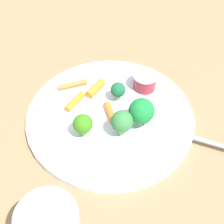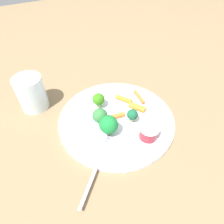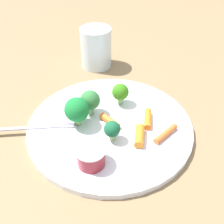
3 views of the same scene
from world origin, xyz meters
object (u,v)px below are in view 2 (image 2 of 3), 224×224
at_px(broccoli_floret_2, 100,116).
at_px(carrot_stick_3, 139,97).
at_px(drinking_glass, 31,93).
at_px(broccoli_floret_1, 99,99).
at_px(plate, 116,119).
at_px(carrot_stick_0, 138,108).
at_px(carrot_stick_2, 116,115).
at_px(carrot_stick_1, 124,99).
at_px(fork, 97,165).
at_px(sauce_cup, 149,132).
at_px(broccoli_floret_3, 132,115).
at_px(broccoli_floret_0, 109,125).

bearing_deg(broccoli_floret_2, carrot_stick_3, 13.43).
bearing_deg(drinking_glass, broccoli_floret_1, -33.85).
height_order(plate, carrot_stick_0, carrot_stick_0).
xyz_separation_m(plate, carrot_stick_2, (0.00, 0.00, 0.01)).
height_order(plate, carrot_stick_1, carrot_stick_1).
distance_m(carrot_stick_3, fork, 0.25).
bearing_deg(broccoli_floret_1, drinking_glass, 146.15).
height_order(sauce_cup, carrot_stick_2, sauce_cup).
xyz_separation_m(broccoli_floret_1, fork, (-0.08, -0.16, -0.03)).
bearing_deg(carrot_stick_2, carrot_stick_0, -6.40).
height_order(broccoli_floret_1, carrot_stick_2, broccoli_floret_1).
distance_m(sauce_cup, carrot_stick_3, 0.14).
xyz_separation_m(broccoli_floret_3, carrot_stick_3, (0.07, 0.07, -0.02)).
xyz_separation_m(fork, drinking_glass, (-0.07, 0.27, 0.04)).
bearing_deg(carrot_stick_0, sauce_cup, -108.98).
distance_m(broccoli_floret_3, carrot_stick_2, 0.05).
xyz_separation_m(broccoli_floret_0, carrot_stick_1, (0.10, 0.09, -0.03)).
xyz_separation_m(plate, carrot_stick_3, (0.10, 0.04, 0.01)).
height_order(carrot_stick_2, fork, carrot_stick_2).
xyz_separation_m(carrot_stick_0, carrot_stick_3, (0.03, 0.04, -0.00)).
bearing_deg(broccoli_floret_0, carrot_stick_3, 27.72).
bearing_deg(fork, broccoli_floret_3, 28.20).
bearing_deg(broccoli_floret_3, carrot_stick_3, 43.76).
bearing_deg(drinking_glass, carrot_stick_2, -42.31).
height_order(broccoli_floret_0, broccoli_floret_3, broccoli_floret_0).
relative_size(plate, carrot_stick_3, 5.42).
distance_m(carrot_stick_1, carrot_stick_3, 0.05).
distance_m(sauce_cup, drinking_glass, 0.33).
bearing_deg(broccoli_floret_0, drinking_glass, 123.16).
distance_m(broccoli_floret_0, fork, 0.10).
bearing_deg(broccoli_floret_0, broccoli_floret_2, 95.22).
height_order(broccoli_floret_1, carrot_stick_0, broccoli_floret_1).
distance_m(carrot_stick_0, carrot_stick_3, 0.05).
bearing_deg(carrot_stick_2, carrot_stick_1, 41.44).
bearing_deg(fork, broccoli_floret_2, 60.33).
xyz_separation_m(carrot_stick_0, drinking_glass, (-0.24, 0.17, 0.03)).
height_order(carrot_stick_2, drinking_glass, drinking_glass).
bearing_deg(fork, carrot_stick_0, 29.61).
bearing_deg(broccoli_floret_1, plate, -70.05).
relative_size(plate, carrot_stick_1, 6.26).
xyz_separation_m(broccoli_floret_2, drinking_glass, (-0.13, 0.16, 0.01)).
bearing_deg(carrot_stick_1, carrot_stick_0, -75.28).
relative_size(carrot_stick_1, carrot_stick_2, 1.11).
bearing_deg(broccoli_floret_0, carrot_stick_0, 17.27).
bearing_deg(drinking_glass, fork, -75.33).
xyz_separation_m(broccoli_floret_0, carrot_stick_3, (0.14, 0.07, -0.03)).
distance_m(broccoli_floret_1, drinking_glass, 0.19).
xyz_separation_m(plate, carrot_stick_0, (0.07, -0.00, 0.01)).
height_order(broccoli_floret_1, broccoli_floret_3, broccoli_floret_1).
bearing_deg(broccoli_floret_2, sauce_cup, -47.81).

